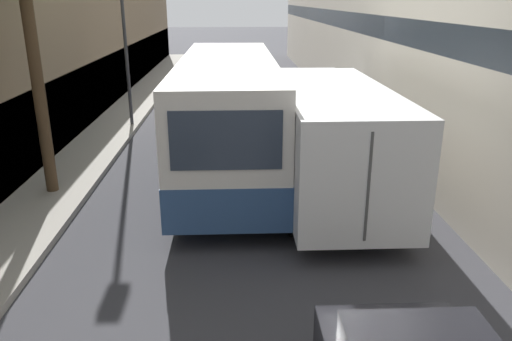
# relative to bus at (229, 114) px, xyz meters

# --- Properties ---
(ground_plane) EXTENTS (150.00, 150.00, 0.00)m
(ground_plane) POSITION_rel_bus_xyz_m (0.34, -0.31, -1.65)
(ground_plane) COLOR #38383D
(sidewalk_left) EXTENTS (1.79, 60.00, 0.15)m
(sidewalk_left) POSITION_rel_bus_xyz_m (-4.32, -0.31, -1.57)
(sidewalk_left) COLOR #9E998E
(sidewalk_left) RESTS_ON ground_plane
(bus) EXTENTS (2.46, 9.65, 3.11)m
(bus) POSITION_rel_bus_xyz_m (0.00, 0.00, 0.00)
(bus) COLOR silver
(bus) RESTS_ON ground_plane
(box_truck) EXTENTS (2.34, 8.97, 2.72)m
(box_truck) POSITION_rel_bus_xyz_m (2.39, -1.16, -0.14)
(box_truck) COLOR silver
(box_truck) RESTS_ON ground_plane
(panel_van) EXTENTS (1.84, 4.26, 1.96)m
(panel_van) POSITION_rel_bus_xyz_m (-0.88, 12.35, -0.55)
(panel_van) COLOR #BCBCC1
(panel_van) RESTS_ON ground_plane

